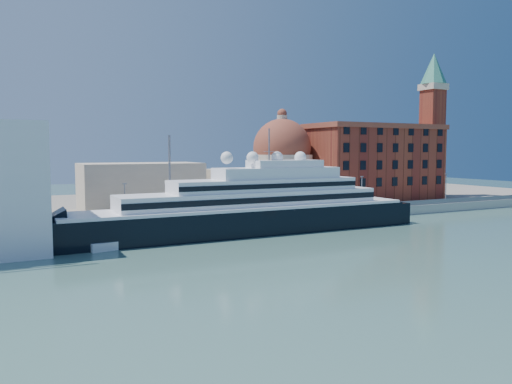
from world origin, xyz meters
TOP-DOWN VIEW (x-y plane):
  - ground at (0.00, 0.00)m, footprint 400.00×400.00m
  - quay at (0.00, 34.00)m, footprint 180.00×10.00m
  - land at (0.00, 75.00)m, footprint 260.00×72.00m
  - quay_fence at (0.00, 29.50)m, footprint 180.00×0.10m
  - superyacht at (-9.53, 23.00)m, footprint 85.65×11.87m
  - service_barge at (-32.63, 19.65)m, footprint 13.28×6.62m
  - warehouse at (52.00, 52.00)m, footprint 43.00×19.00m
  - campanile at (76.00, 52.00)m, footprint 8.40×8.40m
  - church at (6.39, 57.72)m, footprint 66.00×18.00m
  - lamp_posts at (-12.67, 32.27)m, footprint 120.80×2.40m

SIDE VIEW (x-z plane):
  - ground at x=0.00m, z-range 0.00..0.00m
  - service_barge at x=-32.63m, z-range -0.61..2.25m
  - land at x=0.00m, z-range 0.00..2.00m
  - quay at x=0.00m, z-range 0.00..2.50m
  - quay_fence at x=0.00m, z-range 2.50..3.70m
  - superyacht at x=-9.53m, z-range -8.38..17.22m
  - lamp_posts at x=-12.67m, z-range 0.84..18.84m
  - church at x=6.39m, z-range -1.84..23.66m
  - warehouse at x=52.00m, z-range 2.16..25.41m
  - campanile at x=76.00m, z-range 5.26..52.26m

